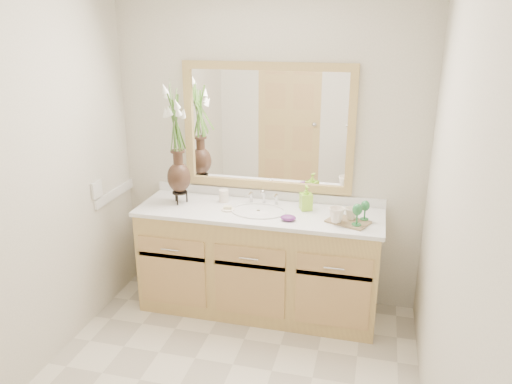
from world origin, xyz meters
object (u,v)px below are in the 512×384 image
(soap_bottle, at_px, (306,199))
(tray, at_px, (348,222))
(tumbler, at_px, (224,196))
(flower_vase, at_px, (176,128))

(soap_bottle, xyz_separation_m, tray, (0.33, -0.18, -0.08))
(tumbler, bearing_deg, soap_bottle, -1.57)
(soap_bottle, bearing_deg, flower_vase, 161.09)
(soap_bottle, relative_size, tray, 0.61)
(flower_vase, height_order, tray, flower_vase)
(tray, bearing_deg, tumbler, -168.54)
(flower_vase, xyz_separation_m, tray, (1.30, -0.10, -0.58))
(flower_vase, xyz_separation_m, tumbler, (0.32, 0.11, -0.54))
(flower_vase, distance_m, tray, 1.43)
(soap_bottle, distance_m, tray, 0.38)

